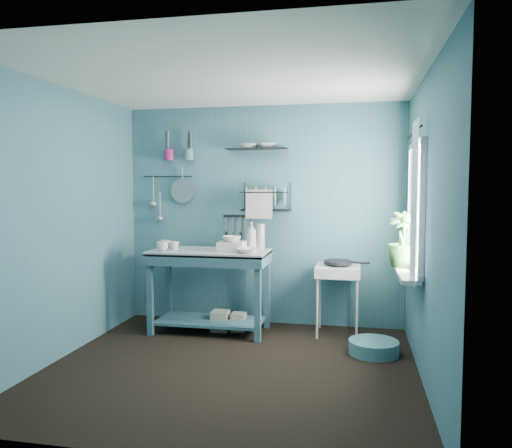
% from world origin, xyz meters
% --- Properties ---
extents(floor, '(3.20, 3.20, 0.00)m').
position_xyz_m(floor, '(0.00, 0.00, 0.00)').
color(floor, black).
rests_on(floor, ground).
extents(ceiling, '(3.20, 3.20, 0.00)m').
position_xyz_m(ceiling, '(0.00, 0.00, 2.50)').
color(ceiling, silver).
rests_on(ceiling, ground).
extents(wall_back, '(3.20, 0.00, 3.20)m').
position_xyz_m(wall_back, '(0.00, 1.50, 1.25)').
color(wall_back, '#366370').
rests_on(wall_back, ground).
extents(wall_front, '(3.20, 0.00, 3.20)m').
position_xyz_m(wall_front, '(0.00, -1.50, 1.25)').
color(wall_front, '#366370').
rests_on(wall_front, ground).
extents(wall_left, '(0.00, 3.00, 3.00)m').
position_xyz_m(wall_left, '(-1.60, 0.00, 1.25)').
color(wall_left, '#366370').
rests_on(wall_left, ground).
extents(wall_right, '(0.00, 3.00, 3.00)m').
position_xyz_m(wall_right, '(1.60, 0.00, 1.25)').
color(wall_right, '#366370').
rests_on(wall_right, ground).
extents(work_counter, '(1.28, 0.66, 0.90)m').
position_xyz_m(work_counter, '(-0.49, 1.01, 0.45)').
color(work_counter, '#2E5462').
rests_on(work_counter, floor).
extents(mug_left, '(0.12, 0.12, 0.10)m').
position_xyz_m(mug_left, '(-0.97, 0.85, 0.94)').
color(mug_left, beige).
rests_on(mug_left, work_counter).
extents(mug_mid, '(0.14, 0.14, 0.09)m').
position_xyz_m(mug_mid, '(-0.87, 0.95, 0.94)').
color(mug_mid, beige).
rests_on(mug_mid, work_counter).
extents(mug_right, '(0.17, 0.17, 0.10)m').
position_xyz_m(mug_right, '(-0.99, 1.01, 0.94)').
color(mug_right, beige).
rests_on(mug_right, work_counter).
extents(wash_tub, '(0.28, 0.22, 0.10)m').
position_xyz_m(wash_tub, '(-0.24, 0.99, 0.95)').
color(wash_tub, beige).
rests_on(wash_tub, work_counter).
extents(tub_bowl, '(0.20, 0.20, 0.06)m').
position_xyz_m(tub_bowl, '(-0.24, 0.99, 1.03)').
color(tub_bowl, beige).
rests_on(tub_bowl, wash_tub).
extents(soap_bottle, '(0.12, 0.12, 0.30)m').
position_xyz_m(soap_bottle, '(-0.07, 1.21, 1.05)').
color(soap_bottle, beige).
rests_on(soap_bottle, work_counter).
extents(water_bottle, '(0.09, 0.09, 0.28)m').
position_xyz_m(water_bottle, '(0.03, 1.23, 1.04)').
color(water_bottle, '#9DAAAF').
rests_on(water_bottle, work_counter).
extents(counter_bowl, '(0.22, 0.22, 0.05)m').
position_xyz_m(counter_bowl, '(-0.04, 0.86, 0.92)').
color(counter_bowl, beige).
rests_on(counter_bowl, work_counter).
extents(hotplate_stand, '(0.55, 0.55, 0.74)m').
position_xyz_m(hotplate_stand, '(0.87, 1.18, 0.37)').
color(hotplate_stand, beige).
rests_on(hotplate_stand, floor).
extents(frying_pan, '(0.30, 0.30, 0.03)m').
position_xyz_m(frying_pan, '(0.87, 1.18, 0.78)').
color(frying_pan, black).
rests_on(frying_pan, hotplate_stand).
extents(knife_strip, '(0.32, 0.05, 0.03)m').
position_xyz_m(knife_strip, '(-0.30, 1.47, 1.24)').
color(knife_strip, black).
rests_on(knife_strip, wall_back).
extents(dish_rack, '(0.58, 0.32, 0.32)m').
position_xyz_m(dish_rack, '(0.06, 1.37, 1.47)').
color(dish_rack, black).
rests_on(dish_rack, wall_back).
extents(upper_shelf, '(0.71, 0.24, 0.01)m').
position_xyz_m(upper_shelf, '(-0.05, 1.40, 2.01)').
color(upper_shelf, black).
rests_on(upper_shelf, wall_back).
extents(shelf_bowl_left, '(0.22, 0.22, 0.05)m').
position_xyz_m(shelf_bowl_left, '(-0.14, 1.40, 2.09)').
color(shelf_bowl_left, beige).
rests_on(shelf_bowl_left, upper_shelf).
extents(shelf_bowl_right, '(0.22, 0.22, 0.05)m').
position_xyz_m(shelf_bowl_right, '(0.08, 1.40, 2.08)').
color(shelf_bowl_right, beige).
rests_on(shelf_bowl_right, upper_shelf).
extents(utensil_cup_magenta, '(0.11, 0.11, 0.13)m').
position_xyz_m(utensil_cup_magenta, '(-1.10, 1.42, 1.95)').
color(utensil_cup_magenta, '#971B5A').
rests_on(utensil_cup_magenta, wall_back).
extents(utensil_cup_teal, '(0.11, 0.11, 0.13)m').
position_xyz_m(utensil_cup_teal, '(-0.86, 1.42, 1.95)').
color(utensil_cup_teal, '#3A7974').
rests_on(utensil_cup_teal, wall_back).
extents(colander, '(0.28, 0.03, 0.28)m').
position_xyz_m(colander, '(-0.95, 1.45, 1.53)').
color(colander, gray).
rests_on(colander, wall_back).
extents(ladle_outer, '(0.01, 0.01, 0.30)m').
position_xyz_m(ladle_outer, '(-1.32, 1.46, 1.55)').
color(ladle_outer, gray).
rests_on(ladle_outer, wall_back).
extents(ladle_inner, '(0.01, 0.01, 0.30)m').
position_xyz_m(ladle_inner, '(-1.24, 1.46, 1.37)').
color(ladle_inner, gray).
rests_on(ladle_inner, wall_back).
extents(hook_rail, '(0.60, 0.01, 0.01)m').
position_xyz_m(hook_rail, '(-1.14, 1.47, 1.70)').
color(hook_rail, black).
rests_on(hook_rail, wall_back).
extents(window_glass, '(0.00, 1.10, 1.10)m').
position_xyz_m(window_glass, '(1.59, 0.45, 1.40)').
color(window_glass, white).
rests_on(window_glass, wall_right).
extents(windowsill, '(0.16, 0.95, 0.04)m').
position_xyz_m(windowsill, '(1.50, 0.45, 0.81)').
color(windowsill, beige).
rests_on(windowsill, wall_right).
extents(curtain, '(0.00, 1.35, 1.35)m').
position_xyz_m(curtain, '(1.52, 0.15, 1.45)').
color(curtain, white).
rests_on(curtain, wall_right).
extents(curtain_rod, '(0.02, 1.05, 0.02)m').
position_xyz_m(curtain_rod, '(1.54, 0.45, 2.05)').
color(curtain_rod, black).
rests_on(curtain_rod, wall_right).
extents(potted_plant, '(0.34, 0.34, 0.52)m').
position_xyz_m(potted_plant, '(1.49, 0.69, 1.09)').
color(potted_plant, '#366C2B').
rests_on(potted_plant, windowsill).
extents(storage_tin_large, '(0.18, 0.18, 0.22)m').
position_xyz_m(storage_tin_large, '(-0.39, 1.06, 0.11)').
color(storage_tin_large, gray).
rests_on(storage_tin_large, floor).
extents(storage_tin_small, '(0.15, 0.15, 0.20)m').
position_xyz_m(storage_tin_small, '(-0.19, 1.09, 0.10)').
color(storage_tin_small, gray).
rests_on(storage_tin_small, floor).
extents(floor_basin, '(0.47, 0.47, 0.13)m').
position_xyz_m(floor_basin, '(1.24, 0.60, 0.07)').
color(floor_basin, teal).
rests_on(floor_basin, floor).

